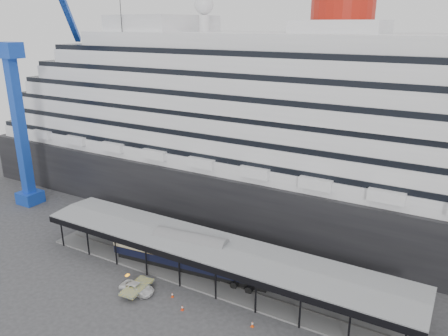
{
  "coord_description": "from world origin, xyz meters",
  "views": [
    {
      "loc": [
        28.23,
        -41.06,
        34.48
      ],
      "look_at": [
        0.07,
        8.0,
        15.62
      ],
      "focal_mm": 35.0,
      "sensor_mm": 36.0,
      "label": 1
    }
  ],
  "objects": [
    {
      "name": "ground",
      "position": [
        0.0,
        0.0,
        0.0
      ],
      "size": [
        200.0,
        200.0,
        0.0
      ],
      "primitive_type": "plane",
      "color": "#343436",
      "rests_on": "ground"
    },
    {
      "name": "cruise_ship",
      "position": [
        0.05,
        32.0,
        18.35
      ],
      "size": [
        130.0,
        30.0,
        43.9
      ],
      "color": "black",
      "rests_on": "ground"
    },
    {
      "name": "platform_canopy",
      "position": [
        0.0,
        5.0,
        2.36
      ],
      "size": [
        56.0,
        9.18,
        5.3
      ],
      "color": "slate",
      "rests_on": "ground"
    },
    {
      "name": "crane_blue",
      "position": [
        -45.11,
        10.62,
        19.96
      ],
      "size": [
        22.63,
        19.19,
        47.6
      ],
      "color": "#1844B8",
      "rests_on": "ground"
    },
    {
      "name": "port_truck",
      "position": [
        -6.99,
        -3.18,
        0.67
      ],
      "size": [
        4.97,
        2.56,
        1.34
      ],
      "primitive_type": "imported",
      "rotation": [
        0.0,
        0.0,
        1.64
      ],
      "color": "silver",
      "rests_on": "ground"
    },
    {
      "name": "pullman_carriage",
      "position": [
        -3.74,
        5.0,
        2.94
      ],
      "size": [
        25.06,
        6.0,
        24.41
      ],
      "rotation": [
        0.0,
        0.0,
        0.11
      ],
      "color": "black",
      "rests_on": "ground"
    },
    {
      "name": "traffic_cone_left",
      "position": [
        0.47,
        -3.29,
        0.35
      ],
      "size": [
        0.42,
        0.42,
        0.71
      ],
      "rotation": [
        0.0,
        0.0,
        0.17
      ],
      "color": "red",
      "rests_on": "ground"
    },
    {
      "name": "traffic_cone_mid",
      "position": [
        -2.26,
        -1.67,
        0.34
      ],
      "size": [
        0.42,
        0.42,
        0.69
      ],
      "rotation": [
        0.0,
        0.0,
        0.22
      ],
      "color": "red",
      "rests_on": "ground"
    },
    {
      "name": "traffic_cone_right",
      "position": [
        9.54,
        -1.73,
        0.38
      ],
      "size": [
        0.46,
        0.46,
        0.76
      ],
      "rotation": [
        0.0,
        0.0,
        -0.21
      ],
      "color": "#E1430C",
      "rests_on": "ground"
    }
  ]
}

